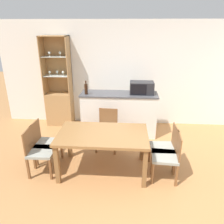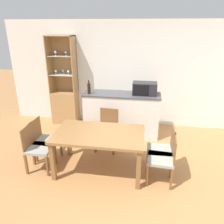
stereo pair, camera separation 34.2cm
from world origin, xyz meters
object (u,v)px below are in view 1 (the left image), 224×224
Objects in this scene: dining_chair_side_right_near at (167,156)px; dining_chair_side_right_far at (165,147)px; dining_table at (103,138)px; dining_chair_side_left_near at (39,151)px; dining_chair_head_far at (107,130)px; wine_bottle at (86,89)px; microwave at (142,88)px; display_cabinet at (60,101)px; dining_chair_side_left_far at (45,143)px.

dining_chair_side_right_near is 1.00× the size of dining_chair_side_right_far.
dining_chair_side_left_near is at bearing -172.80° from dining_table.
dining_chair_side_left_near and dining_chair_head_far have the same top height.
wine_bottle reaches higher than dining_chair_head_far.
microwave is at bearing 6.40° from wine_bottle.
wine_bottle is (-1.22, -0.14, -0.01)m from microwave.
dining_chair_head_far is at bearing 89.76° from dining_table.
display_cabinet is 2.66× the size of dining_chair_head_far.
wine_bottle is at bearing 51.08° from dining_chair_side_right_far.
wine_bottle is at bearing -173.60° from microwave.
dining_chair_head_far is (-1.07, 0.91, 0.00)m from dining_chair_side_right_near.
dining_chair_side_left_far and dining_chair_side_left_near have the same top height.
microwave reaches higher than dining_chair_side_right_far.
dining_chair_side_right_far is (2.15, 0.27, 0.00)m from dining_chair_side_left_near.
dining_chair_side_right_near is at bearing -40.81° from display_cabinet.
microwave is at bearing 64.40° from dining_table.
dining_chair_side_left_near is at bearing -83.18° from display_cabinet.
display_cabinet is 3.01m from dining_chair_side_right_far.
dining_table is at bearing -115.60° from microwave.
display_cabinet is 2.09m from dining_chair_side_left_near.
dining_chair_side_right_near reaches higher than dining_table.
dining_chair_side_right_far is at bearing 7.20° from dining_table.
dining_chair_side_left_far is at bearing -82.15° from display_cabinet.
dining_chair_side_right_near is 2.17m from dining_chair_side_left_far.
wine_bottle is at bearing -36.03° from display_cabinet.
display_cabinet is 1.78m from dining_chair_head_far.
dining_table is at bearing 86.83° from dining_chair_side_right_near.
dining_table is at bearing 84.95° from dining_chair_side_left_far.
dining_chair_head_far is 1.58× the size of microwave.
microwave reaches higher than dining_chair_head_far.
dining_table is 1.51m from wine_bottle.
dining_chair_head_far is at bearing 122.60° from dining_chair_side_left_far.
dining_chair_side_left_near is 1.00× the size of dining_chair_head_far.
dining_chair_side_right_far is (1.07, -0.63, 0.00)m from dining_chair_head_far.
dining_table is 4.98× the size of wine_bottle.
dining_table is 1.83× the size of dining_chair_side_right_far.
wine_bottle is (-0.51, 1.34, 0.47)m from dining_table.
dining_table is 1.11m from dining_chair_side_right_far.
wine_bottle is (0.57, 1.48, 0.69)m from dining_chair_side_left_near.
display_cabinet is at bearing 143.97° from wine_bottle.
dining_chair_side_right_near is 2.15m from dining_chair_side_left_near.
dining_chair_side_right_far is (2.15, -0.00, 0.00)m from dining_chair_side_left_far.
display_cabinet is 1.83m from dining_chair_side_left_far.
wine_bottle reaches higher than dining_chair_side_left_near.
dining_chair_side_left_far is (-1.08, 0.14, -0.22)m from dining_table.
microwave is (1.78, 1.61, 0.70)m from dining_chair_side_left_near.
dining_chair_side_left_near reaches higher than dining_table.
dining_chair_side_right_near is 1.80m from microwave.
dining_chair_side_left_near is (-1.08, -0.14, -0.22)m from dining_table.
dining_chair_side_right_far is at bearing 4.11° from dining_chair_side_right_near.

